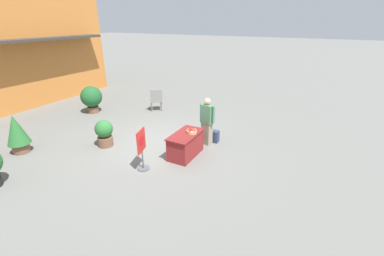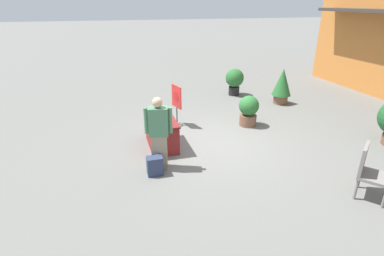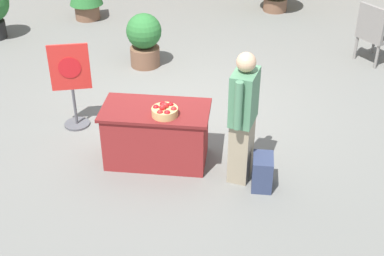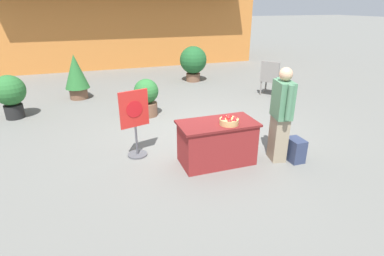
# 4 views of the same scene
# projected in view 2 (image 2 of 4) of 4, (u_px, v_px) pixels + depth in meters

# --- Properties ---
(ground_plane) EXTENTS (120.00, 120.00, 0.00)m
(ground_plane) POSITION_uv_depth(u_px,v_px,m) (210.00, 143.00, 8.07)
(ground_plane) COLOR slate
(display_table) EXTENTS (1.34, 0.71, 0.76)m
(display_table) POSITION_uv_depth(u_px,v_px,m) (162.00, 133.00, 7.74)
(display_table) COLOR maroon
(display_table) RESTS_ON ground_plane
(apple_basket) EXTENTS (0.32, 0.32, 0.16)m
(apple_basket) POSITION_uv_depth(u_px,v_px,m) (156.00, 119.00, 7.40)
(apple_basket) COLOR tan
(apple_basket) RESTS_ON display_table
(person_visitor) EXTENTS (0.35, 0.60, 1.67)m
(person_visitor) POSITION_uv_depth(u_px,v_px,m) (159.00, 133.00, 6.54)
(person_visitor) COLOR gray
(person_visitor) RESTS_ON ground_plane
(backpack) EXTENTS (0.24, 0.34, 0.42)m
(backpack) POSITION_uv_depth(u_px,v_px,m) (155.00, 166.00, 6.51)
(backpack) COLOR #2D3856
(backpack) RESTS_ON ground_plane
(poster_board) EXTENTS (0.53, 0.36, 1.24)m
(poster_board) POSITION_uv_depth(u_px,v_px,m) (177.00, 105.00, 8.95)
(poster_board) COLOR #4C4C51
(poster_board) RESTS_ON ground_plane
(patio_chair) EXTENTS (0.77, 0.77, 1.05)m
(patio_chair) POSITION_uv_depth(u_px,v_px,m) (369.00, 170.00, 5.66)
(patio_chair) COLOR gray
(patio_chair) RESTS_ON ground_plane
(potted_plant_near_right) EXTENTS (0.73, 0.73, 1.07)m
(potted_plant_near_right) POSITION_uv_depth(u_px,v_px,m) (235.00, 80.00, 11.96)
(potted_plant_near_right) COLOR black
(potted_plant_near_right) RESTS_ON ground_plane
(potted_plant_far_left) EXTENTS (0.60, 0.60, 0.93)m
(potted_plant_far_left) POSITION_uv_depth(u_px,v_px,m) (249.00, 110.00, 9.01)
(potted_plant_far_left) COLOR brown
(potted_plant_far_left) RESTS_ON ground_plane
(potted_plant_near_left) EXTENTS (0.69, 0.69, 1.30)m
(potted_plant_near_left) POSITION_uv_depth(u_px,v_px,m) (282.00, 85.00, 10.92)
(potted_plant_near_left) COLOR brown
(potted_plant_near_left) RESTS_ON ground_plane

